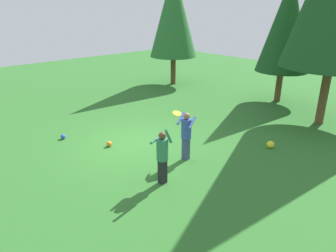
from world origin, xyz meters
TOP-DOWN VIEW (x-y plane):
  - ground_plane at (0.00, 0.00)m, footprint 40.00×40.00m
  - person_thrower at (2.83, -1.07)m, footprint 0.61×0.60m
  - person_catcher at (2.22, 0.51)m, footprint 0.66×0.71m
  - frisbee at (2.54, -0.24)m, footprint 0.27×0.28m
  - ball_orange at (-0.40, -0.89)m, footprint 0.20×0.20m
  - ball_blue at (-2.20, -1.85)m, footprint 0.19×0.19m
  - ball_yellow at (3.68, 3.44)m, footprint 0.27×0.27m
  - tree_center at (0.71, 9.07)m, footprint 2.70×2.70m
  - tree_far_left at (-5.99, 7.55)m, footprint 2.96×2.96m

SIDE VIEW (x-z plane):
  - ground_plane at x=0.00m, z-range 0.00..0.00m
  - ball_blue at x=-2.20m, z-range 0.00..0.19m
  - ball_orange at x=-0.40m, z-range 0.00..0.20m
  - ball_yellow at x=3.68m, z-range 0.00..0.27m
  - person_thrower at x=2.83m, z-range 0.07..1.85m
  - person_catcher at x=2.22m, z-range 0.16..1.82m
  - frisbee at x=2.54m, z-range 1.84..1.95m
  - tree_center at x=0.71m, z-range 0.80..7.24m
  - tree_far_left at x=-5.99m, z-range 0.88..7.95m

